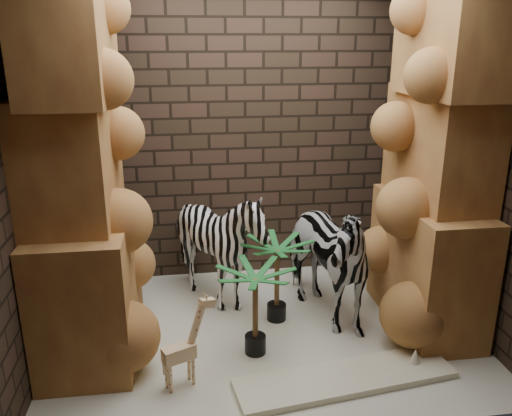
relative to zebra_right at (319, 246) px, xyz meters
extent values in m
plane|color=beige|center=(-0.51, -0.19, -0.69)|extent=(3.50, 3.50, 0.00)
plane|color=#2D2318|center=(-0.51, 1.06, 0.81)|extent=(3.50, 0.00, 3.50)
plane|color=#2D2318|center=(-0.51, -1.44, 0.81)|extent=(3.50, 0.00, 3.50)
plane|color=#2D2318|center=(-2.26, -0.19, 0.81)|extent=(0.00, 3.00, 3.00)
plane|color=#2D2318|center=(1.24, -0.19, 0.81)|extent=(0.00, 3.00, 3.00)
imported|color=white|center=(0.00, 0.00, 0.00)|extent=(0.96, 1.31, 1.39)
imported|color=white|center=(-0.83, 0.37, -0.16)|extent=(1.16, 1.34, 1.06)
cube|color=#E9E5C3|center=(-0.03, -0.94, -0.67)|extent=(1.68, 0.62, 0.05)
camera|label=1|loc=(-1.15, -4.08, 1.73)|focal=36.82mm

